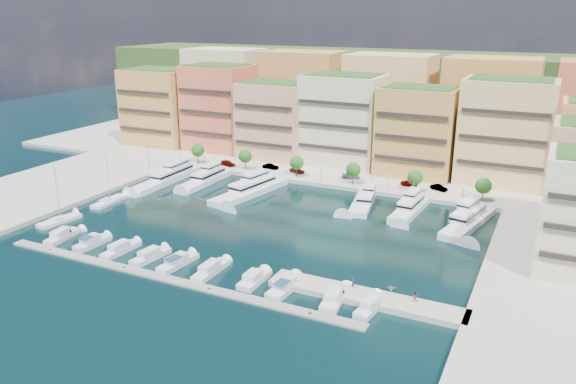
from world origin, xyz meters
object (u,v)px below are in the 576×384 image
at_px(tree_3, 353,170).
at_px(sailboat_0, 59,221).
at_px(cruiser_0, 62,236).
at_px(car_5, 439,188).
at_px(cruiser_4, 178,263).
at_px(sailboat_2, 150,186).
at_px(cruiser_3, 150,256).
at_px(cruiser_7, 285,287).
at_px(tree_0, 198,150).
at_px(lamppost_0, 205,157).
at_px(yacht_5, 410,208).
at_px(tender_1, 345,283).
at_px(tree_4, 415,177).
at_px(tender_3, 391,287).
at_px(car_1, 270,166).
at_px(tree_1, 245,156).
at_px(cruiser_1, 92,243).
at_px(tree_2, 297,163).
at_px(yacht_0, 168,177).
at_px(yacht_4, 364,201).
at_px(person_0, 353,283).
at_px(yacht_2, 252,189).
at_px(yacht_1, 206,179).
at_px(sailboat_1, 109,202).
at_px(lamppost_1, 260,164).
at_px(car_3, 351,176).
at_px(cruiser_9, 371,307).
at_px(lamppost_3, 388,180).
at_px(person_1, 415,296).
at_px(cruiser_8, 334,298).
at_px(cruiser_2, 121,250).
at_px(car_0, 228,163).
at_px(lamppost_4, 464,190).
at_px(tree_5, 483,186).
at_px(car_2, 297,170).
at_px(yacht_6, 469,220).
at_px(car_4, 409,183).
at_px(cruiser_5, 211,270).

distance_m(tree_3, sailboat_0, 71.00).
height_order(cruiser_0, car_5, car_5).
height_order(cruiser_4, sailboat_2, sailboat_2).
relative_size(cruiser_3, cruiser_7, 0.99).
xyz_separation_m(tree_0, cruiser_0, (7.34, -58.09, -4.20)).
height_order(lamppost_0, yacht_5, yacht_5).
distance_m(lamppost_0, tender_1, 79.09).
height_order(tree_4, yacht_5, tree_4).
distance_m(tender_3, car_1, 73.48).
bearing_deg(yacht_5, tree_1, 165.98).
bearing_deg(cruiser_1, cruiser_3, 0.03).
height_order(tree_2, tender_3, tree_2).
distance_m(yacht_0, cruiser_4, 53.75).
xyz_separation_m(yacht_4, cruiser_1, (-40.00, -45.66, -0.52)).
height_order(tree_3, person_0, tree_3).
xyz_separation_m(tree_1, yacht_2, (11.02, -15.96, -3.53)).
height_order(yacht_1, sailboat_1, sailboat_1).
xyz_separation_m(tree_4, lamppost_1, (-42.00, -2.30, -0.92)).
relative_size(lamppost_0, car_3, 0.84).
xyz_separation_m(lamppost_1, cruiser_9, (49.73, -55.79, -3.28)).
xyz_separation_m(yacht_1, sailboat_1, (-11.45, -24.02, -0.78)).
bearing_deg(yacht_0, car_5, 16.88).
bearing_deg(lamppost_3, person_1, -69.46).
relative_size(yacht_4, tender_3, 11.38).
xyz_separation_m(yacht_1, yacht_4, (43.53, 0.88, 0.00)).
relative_size(cruiser_4, cruiser_8, 1.07).
bearing_deg(cruiser_3, person_0, 5.78).
bearing_deg(tree_1, lamppost_1, -20.97).
height_order(cruiser_2, car_0, car_0).
height_order(yacht_1, yacht_2, same).
bearing_deg(tree_2, lamppost_4, -2.99).
bearing_deg(yacht_1, cruiser_2, -76.45).
relative_size(cruiser_0, sailboat_0, 0.64).
distance_m(tree_1, yacht_1, 14.49).
relative_size(tree_5, cruiser_8, 0.67).
distance_m(lamppost_1, cruiser_7, 66.06).
bearing_deg(yacht_5, car_0, 166.64).
relative_size(cruiser_8, cruiser_9, 1.04).
xyz_separation_m(tree_2, tree_4, (32.00, 0.00, 0.00)).
bearing_deg(car_2, yacht_1, 153.89).
distance_m(yacht_6, person_0, 41.46).
relative_size(tree_5, cruiser_2, 0.65).
bearing_deg(cruiser_3, tree_5, 48.98).
bearing_deg(car_1, cruiser_9, -146.57).
bearing_deg(car_5, cruiser_7, -170.39).
xyz_separation_m(yacht_0, cruiser_2, (20.69, -41.66, -0.66)).
relative_size(cruiser_7, car_4, 2.02).
xyz_separation_m(cruiser_5, car_3, (3.29, 62.47, 1.18)).
xyz_separation_m(tree_4, cruiser_5, (-21.30, -58.10, -4.20)).
bearing_deg(tree_4, tree_1, 180.00).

